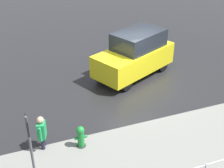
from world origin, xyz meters
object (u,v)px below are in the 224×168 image
at_px(moving_hatchback, 135,54).
at_px(sign_post, 30,143).
at_px(fire_hydrant, 81,137).
at_px(pedestrian, 42,131).

relative_size(moving_hatchback, sign_post, 1.77).
xyz_separation_m(moving_hatchback, sign_post, (5.37, 5.28, 0.55)).
bearing_deg(fire_hydrant, pedestrian, -18.41).
height_order(moving_hatchback, fire_hydrant, moving_hatchback).
xyz_separation_m(fire_hydrant, pedestrian, (1.15, -0.38, 0.28)).
distance_m(moving_hatchback, pedestrian, 6.15).
relative_size(pedestrian, sign_post, 0.51).
distance_m(fire_hydrant, pedestrian, 1.25).
distance_m(pedestrian, sign_post, 1.88).
distance_m(moving_hatchback, fire_hydrant, 5.57).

